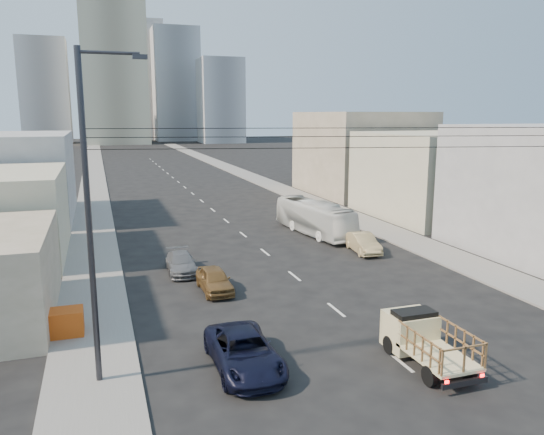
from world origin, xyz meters
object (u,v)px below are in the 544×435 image
sedan_brown (214,280)px  streetlamp_left (91,212)px  city_bus (315,218)px  sedan_grey (181,263)px  flatbed_pickup (425,337)px  navy_pickup (244,352)px  crate_stack (62,323)px  sedan_tan (363,243)px

sedan_brown → streetlamp_left: streetlamp_left is taller
city_bus → sedan_grey: bearing=-155.4°
flatbed_pickup → city_bus: 23.35m
navy_pickup → sedan_brown: bearing=84.9°
city_bus → streetlamp_left: 27.07m
city_bus → sedan_brown: bearing=-140.2°
streetlamp_left → crate_stack: size_ratio=6.67×
city_bus → sedan_grey: size_ratio=2.32×
sedan_brown → sedan_grey: sedan_brown is taller
flatbed_pickup → sedan_brown: bearing=118.5°
flatbed_pickup → navy_pickup: (-6.96, 1.79, -0.38)m
navy_pickup → sedan_brown: navy_pickup is taller
city_bus → sedan_grey: city_bus is taller
sedan_brown → sedan_tan: bearing=21.6°
navy_pickup → streetlamp_left: size_ratio=0.43×
city_bus → sedan_brown: size_ratio=2.51×
city_bus → navy_pickup: bearing=-126.2°
sedan_tan → city_bus: bearing=105.3°
navy_pickup → sedan_grey: size_ratio=1.21×
city_bus → crate_stack: (-18.68, -15.62, -0.68)m
navy_pickup → sedan_brown: size_ratio=1.31×
sedan_tan → crate_stack: size_ratio=2.31×
sedan_brown → flatbed_pickup: bearing=-62.8°
sedan_brown → navy_pickup: bearing=-96.6°
sedan_grey → streetlamp_left: 15.02m
streetlamp_left → sedan_brown: bearing=55.0°
sedan_brown → streetlamp_left: (-6.14, -8.77, 5.77)m
navy_pickup → crate_stack: (-6.88, 5.42, -0.02)m
sedan_brown → sedan_tan: sedan_tan is taller
streetlamp_left → city_bus: bearing=50.1°
navy_pickup → sedan_tan: navy_pickup is taller
navy_pickup → sedan_brown: 9.47m
city_bus → streetlamp_left: (-17.08, -20.39, 5.07)m
navy_pickup → sedan_grey: (-0.35, 13.60, -0.10)m
sedan_brown → sedan_tan: (11.93, 5.05, 0.02)m
city_bus → crate_stack: city_bus is taller
city_bus → sedan_grey: (-12.15, -7.44, -0.75)m
city_bus → streetlamp_left: size_ratio=0.82×
flatbed_pickup → streetlamp_left: 13.57m
flatbed_pickup → sedan_brown: size_ratio=1.13×
sedan_tan → streetlamp_left: 23.46m
flatbed_pickup → city_bus: size_ratio=0.45×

